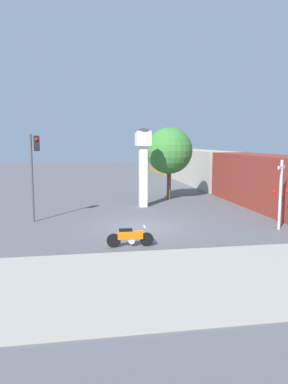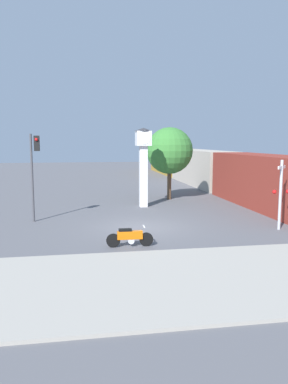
{
  "view_description": "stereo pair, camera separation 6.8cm",
  "coord_description": "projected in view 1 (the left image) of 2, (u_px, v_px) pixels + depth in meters",
  "views": [
    {
      "loc": [
        -2.99,
        -18.08,
        4.27
      ],
      "look_at": [
        0.35,
        1.23,
        1.61
      ],
      "focal_mm": 35.0,
      "sensor_mm": 36.0,
      "label": 1
    },
    {
      "loc": [
        -2.93,
        -18.09,
        4.27
      ],
      "look_at": [
        0.35,
        1.23,
        1.61
      ],
      "focal_mm": 35.0,
      "sensor_mm": 36.0,
      "label": 2
    }
  ],
  "objects": [
    {
      "name": "street_tree",
      "position": [
        169.0,
        151.0,
        27.35
      ],
      "size": [
        3.4,
        3.4,
        5.3
      ],
      "color": "brown",
      "rests_on": "ground_plane"
    },
    {
      "name": "freight_train",
      "position": [
        201.0,
        167.0,
        37.2
      ],
      "size": [
        2.8,
        39.66,
        3.4
      ],
      "color": "maroon",
      "rests_on": "ground_plane"
    },
    {
      "name": "clock_tower",
      "position": [
        143.0,
        155.0,
        24.2
      ],
      "size": [
        1.13,
        1.13,
        5.14
      ],
      "color": "white",
      "rests_on": "ground_plane"
    },
    {
      "name": "ground_plane",
      "position": [
        141.0,
        227.0,
        18.74
      ],
      "size": [
        120.0,
        120.0,
        0.0
      ],
      "primitive_type": "plane",
      "color": "#56565B"
    },
    {
      "name": "traffic_light",
      "position": [
        34.0,
        162.0,
        19.66
      ],
      "size": [
        0.5,
        0.35,
        4.67
      ],
      "color": "#47474C",
      "rests_on": "ground_plane"
    },
    {
      "name": "sidewalk_strip",
      "position": [
        180.0,
        279.0,
        11.54
      ],
      "size": [
        36.0,
        6.0,
        0.1
      ],
      "color": "#9E998E",
      "rests_on": "ground_plane"
    },
    {
      "name": "motorcycle",
      "position": [
        130.0,
        237.0,
        15.23
      ],
      "size": [
        1.92,
        0.42,
        0.85
      ],
      "rotation": [
        0.0,
        0.0,
        -0.03
      ],
      "color": "black",
      "rests_on": "ground_plane"
    },
    {
      "name": "railroad_crossing_signal",
      "position": [
        281.0,
        192.0,
        18.05
      ],
      "size": [
        0.9,
        0.82,
        3.4
      ],
      "color": "#B7B7BC",
      "rests_on": "ground_plane"
    }
  ]
}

